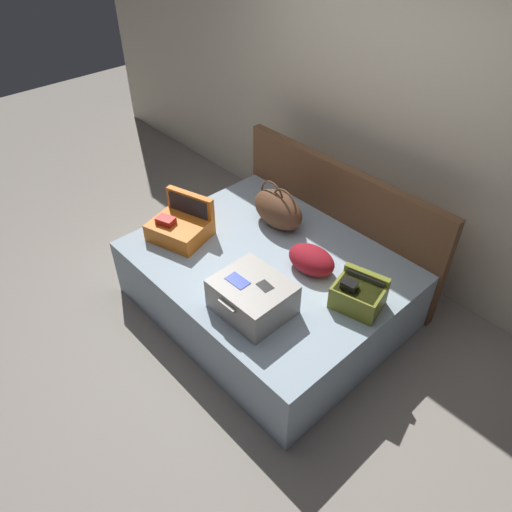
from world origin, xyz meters
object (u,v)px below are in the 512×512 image
Objects in this scene: hard_case_medium at (180,226)px; pillow_near_headboard at (311,260)px; hard_case_small at (358,295)px; duffel_bag at (278,209)px; hard_case_large at (252,296)px; bed at (267,284)px.

pillow_near_headboard is (0.98, 0.47, -0.01)m from hard_case_medium.
duffel_bag reaches higher than hard_case_small.
hard_case_small is at bearing -14.40° from duffel_bag.
hard_case_large is 0.96× the size of hard_case_medium.
duffel_bag is (-0.28, 0.38, 0.41)m from bed.
hard_case_medium is at bearing -154.46° from pillow_near_headboard.
hard_case_large is (0.31, -0.43, 0.38)m from bed.
hard_case_small is (0.76, 0.11, 0.36)m from bed.
hard_case_small reaches higher than pillow_near_headboard.
hard_case_large is at bearing -54.62° from bed.
bed is at bearing 174.43° from hard_case_small.
pillow_near_headboard is (-0.47, 0.05, -0.01)m from hard_case_small.
hard_case_medium is 1.00× the size of duffel_bag.
hard_case_medium is at bearing 171.58° from hard_case_large.
hard_case_medium is (-0.99, 0.13, -0.02)m from hard_case_large.
duffel_bag reaches higher than hard_case_large.
bed is 0.65m from hard_case_large.
hard_case_large is at bearing -143.76° from hard_case_small.
hard_case_small is at bearing -5.65° from pillow_near_headboard.
hard_case_large is at bearing -24.30° from hard_case_medium.
hard_case_large is 0.71m from hard_case_small.
duffel_bag is 0.62m from pillow_near_headboard.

